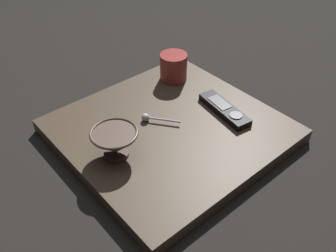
{
  "coord_description": "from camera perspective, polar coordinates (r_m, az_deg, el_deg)",
  "views": [
    {
      "loc": [
        -0.54,
        -0.62,
        0.72
      ],
      "look_at": [
        -0.02,
        -0.02,
        0.06
      ],
      "focal_mm": 39.39,
      "sensor_mm": 36.0,
      "label": 1
    }
  ],
  "objects": [
    {
      "name": "ground_plane",
      "position": [
        1.09,
        0.3,
        -1.62
      ],
      "size": [
        6.0,
        6.0,
        0.0
      ],
      "primitive_type": "plane",
      "color": "black"
    },
    {
      "name": "teaspoon",
      "position": [
        1.07,
        -2.93,
        1.27
      ],
      "size": [
        0.08,
        0.1,
        0.02
      ],
      "color": "silver",
      "rests_on": "table"
    },
    {
      "name": "coffee_mug",
      "position": [
        1.25,
        0.86,
        9.11
      ],
      "size": [
        0.09,
        0.09,
        0.09
      ],
      "color": "#A53833",
      "rests_on": "table"
    },
    {
      "name": "tv_remote_near",
      "position": [
        1.12,
        8.72,
        2.57
      ],
      "size": [
        0.08,
        0.2,
        0.02
      ],
      "color": "black",
      "rests_on": "table"
    },
    {
      "name": "cereal_bowl",
      "position": [
        0.96,
        -8.28,
        -2.38
      ],
      "size": [
        0.13,
        0.13,
        0.08
      ],
      "color": "brown",
      "rests_on": "table"
    },
    {
      "name": "table",
      "position": [
        1.08,
        0.31,
        -0.76
      ],
      "size": [
        0.59,
        0.57,
        0.04
      ],
      "color": "#4C3D2D",
      "rests_on": "ground"
    }
  ]
}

